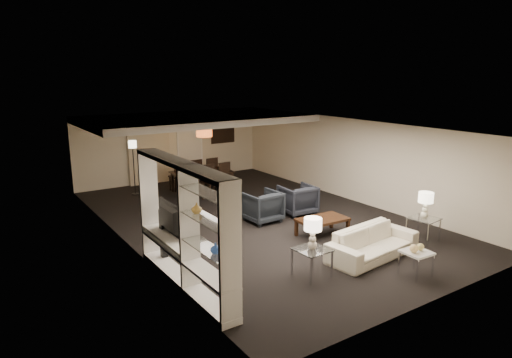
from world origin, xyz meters
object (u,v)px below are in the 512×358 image
at_px(floor_speaker, 164,236).
at_px(chair_fr, 209,171).
at_px(vase_amber, 197,208).
at_px(chair_nl, 195,183).
at_px(coffee_table, 322,227).
at_px(chair_fm, 194,174).
at_px(chair_fl, 177,176).
at_px(television, 166,219).
at_px(marble_table, 416,264).
at_px(sofa, 373,243).
at_px(table_lamp_right, 425,205).
at_px(armchair_left, 262,206).
at_px(chair_nm, 212,181).
at_px(dining_table, 203,182).
at_px(armchair_right, 298,200).
at_px(chair_nr, 228,179).
at_px(side_table_left, 312,263).
at_px(side_table_right, 423,230).
at_px(floor_lamp, 134,168).
at_px(table_lamp_left, 313,234).
at_px(vase_blue, 216,248).
at_px(pendant_light, 204,133).

height_order(floor_speaker, chair_fr, floor_speaker).
xyz_separation_m(vase_amber, chair_nl, (2.80, 5.82, -1.15)).
distance_m(coffee_table, chair_fm, 5.96).
xyz_separation_m(floor_speaker, chair_fl, (2.69, 5.31, -0.07)).
bearing_deg(television, chair_fr, -34.87).
distance_m(marble_table, chair_fr, 8.63).
distance_m(sofa, chair_fl, 7.61).
xyz_separation_m(table_lamp_right, chair_fl, (-2.82, 7.53, -0.37)).
height_order(armchair_left, television, television).
relative_size(floor_speaker, chair_fr, 1.13).
xyz_separation_m(vase_amber, chair_fm, (3.40, 7.12, -1.15)).
bearing_deg(chair_nm, armchair_left, -95.66).
relative_size(sofa, floor_speaker, 1.92).
bearing_deg(chair_fm, dining_table, 87.29).
bearing_deg(armchair_right, chair_nm, -64.09).
relative_size(armchair_left, chair_nr, 0.89).
height_order(side_table_left, side_table_right, same).
height_order(chair_nl, chair_fm, same).
relative_size(dining_table, chair_fr, 1.92).
xyz_separation_m(vase_amber, dining_table, (3.40, 6.47, -1.31)).
relative_size(chair_nm, floor_lamp, 0.58).
relative_size(table_lamp_left, table_lamp_right, 1.00).
bearing_deg(chair_nl, sofa, -74.56).
xyz_separation_m(vase_blue, chair_fm, (3.40, 7.75, -0.65)).
bearing_deg(dining_table, floor_speaker, -119.70).
xyz_separation_m(pendant_light, vase_amber, (-3.61, -6.67, -0.27)).
bearing_deg(vase_amber, chair_fl, 68.54).
xyz_separation_m(table_lamp_left, chair_nm, (1.18, 6.23, -0.37)).
distance_m(side_table_left, floor_speaker, 3.08).
height_order(floor_speaker, chair_fm, floor_speaker).
bearing_deg(armchair_left, chair_nr, -104.70).
bearing_deg(armchair_left, armchair_right, 178.33).
xyz_separation_m(side_table_right, chair_fr, (-1.62, 7.53, 0.22)).
xyz_separation_m(coffee_table, chair_fr, (0.08, 5.93, 0.29)).
bearing_deg(armchair_left, chair_fm, -92.72).
bearing_deg(coffee_table, chair_fm, 95.04).
distance_m(marble_table, vase_amber, 4.43).
distance_m(armchair_left, side_table_right, 4.02).
relative_size(table_lamp_right, vase_blue, 3.46).
xyz_separation_m(dining_table, chair_fm, (0.00, 0.65, 0.16)).
bearing_deg(dining_table, table_lamp_left, -94.20).
bearing_deg(television, coffee_table, -93.43).
relative_size(table_lamp_right, vase_amber, 3.36).
bearing_deg(floor_lamp, chair_nm, -39.62).
distance_m(dining_table, chair_nl, 0.90).
bearing_deg(table_lamp_left, side_table_right, 0.00).
bearing_deg(pendant_light, chair_fr, 49.34).
bearing_deg(marble_table, chair_nr, 89.39).
xyz_separation_m(table_lamp_left, dining_table, (1.18, 6.88, -0.53)).
bearing_deg(pendant_light, table_lamp_left, -101.11).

